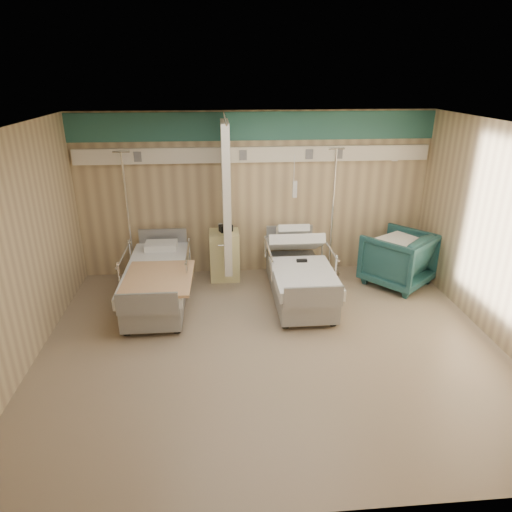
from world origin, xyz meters
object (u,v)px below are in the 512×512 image
at_px(bed_left, 158,286).
at_px(iv_stand_left, 132,255).
at_px(bed_right, 299,281).
at_px(iv_stand_right, 330,251).
at_px(visitor_armchair, 398,259).
at_px(bedside_cabinet, 225,255).

distance_m(bed_left, iv_stand_left, 1.10).
relative_size(bed_left, iv_stand_left, 0.97).
height_order(bed_right, bed_left, same).
relative_size(bed_right, iv_stand_right, 0.96).
bearing_deg(bed_right, bed_left, 180.00).
bearing_deg(iv_stand_right, visitor_armchair, -23.16).
height_order(bedside_cabinet, visitor_armchair, visitor_armchair).
bearing_deg(bedside_cabinet, iv_stand_right, -1.26).
relative_size(visitor_armchair, iv_stand_left, 0.45).
bearing_deg(iv_stand_left, bedside_cabinet, -2.12).
bearing_deg(visitor_armchair, bedside_cabinet, -49.63).
bearing_deg(iv_stand_right, bedside_cabinet, 178.74).
bearing_deg(iv_stand_left, bed_left, -61.33).
bearing_deg(bed_left, bed_right, 0.00).
distance_m(bed_right, iv_stand_left, 2.89).
relative_size(bedside_cabinet, iv_stand_right, 0.38).
xyz_separation_m(bed_right, bedside_cabinet, (-1.15, 0.90, 0.11)).
relative_size(bed_left, iv_stand_right, 0.96).
height_order(bed_left, iv_stand_left, iv_stand_left).
xyz_separation_m(bed_right, visitor_armchair, (1.74, 0.41, 0.14)).
distance_m(iv_stand_right, iv_stand_left, 3.42).
bearing_deg(visitor_armchair, bed_right, -26.78).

